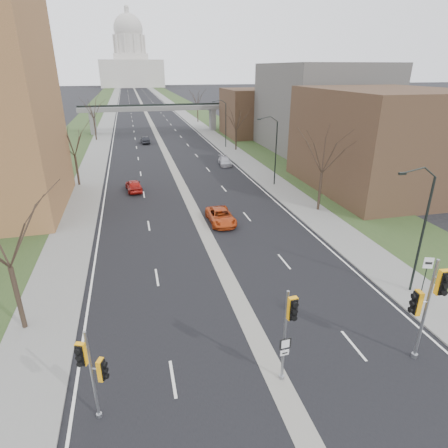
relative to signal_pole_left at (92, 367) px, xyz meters
name	(u,v)px	position (x,y,z in m)	size (l,w,h in m)	color
ground	(283,391)	(8.31, -0.41, -3.02)	(700.00, 700.00, 0.00)	black
road_surface	(143,106)	(8.31, 149.59, -3.01)	(20.00, 600.00, 0.01)	black
median_strip	(143,106)	(8.31, 149.59, -3.02)	(1.20, 600.00, 0.02)	gray
sidewalk_right	(172,105)	(20.31, 149.59, -2.96)	(4.00, 600.00, 0.12)	gray
sidewalk_left	(112,106)	(-3.69, 149.59, -2.96)	(4.00, 600.00, 0.12)	gray
grass_verge_right	(186,105)	(26.31, 149.59, -2.97)	(8.00, 600.00, 0.10)	#263A1A
grass_verge_left	(96,107)	(-9.69, 149.59, -2.97)	(8.00, 600.00, 0.10)	#263A1A
commercial_block_near	(382,140)	(32.31, 27.59, 2.98)	(16.00, 20.00, 12.00)	#4D3424
commercial_block_mid	(321,108)	(36.31, 51.59, 4.48)	(18.00, 22.00, 15.00)	#5F5D57
commercial_block_far	(257,113)	(30.31, 69.59, 1.98)	(14.00, 14.00, 10.00)	#4D3424
pedestrian_bridge	(154,111)	(8.31, 79.59, 1.83)	(34.00, 3.00, 6.45)	slate
capitol	(131,62)	(8.31, 319.59, 15.58)	(48.00, 42.00, 55.75)	beige
streetlight_near	(420,196)	(19.30, 5.59, 3.94)	(2.61, 0.20, 8.70)	black
streetlight_mid	(271,131)	(19.30, 31.59, 3.94)	(2.61, 0.20, 8.70)	black
streetlight_far	(222,110)	(19.30, 57.59, 3.94)	(2.61, 0.20, 8.70)	black
tree_left_a	(0,225)	(-4.69, 7.59, 3.62)	(7.20, 7.20, 9.40)	#382B21
tree_left_b	(72,137)	(-4.69, 37.59, 3.21)	(6.75, 6.75, 8.81)	#382B21
tree_left_c	(92,106)	(-4.69, 71.59, 4.03)	(7.65, 7.65, 9.99)	#382B21
tree_right_a	(324,149)	(21.31, 21.59, 3.62)	(7.20, 7.20, 9.40)	#382B21
tree_right_b	(236,118)	(21.31, 54.59, 2.80)	(6.30, 6.30, 8.22)	#382B21
tree_right_c	(197,96)	(21.31, 94.59, 4.03)	(7.65, 7.65, 9.99)	#382B21
signal_pole_left	(92,367)	(0.00, 0.00, 0.00)	(1.06, 0.77, 4.61)	gray
signal_pole_median	(289,323)	(8.57, 0.07, 0.52)	(0.59, 0.83, 5.08)	gray
signal_pole_right	(428,299)	(15.73, -0.15, 0.82)	(1.01, 1.13, 5.86)	gray
speed_limit_sign	(427,270)	(20.36, 4.86, -0.95)	(0.58, 0.24, 2.83)	black
car_left_near	(134,185)	(2.22, 33.36, -2.28)	(1.75, 4.34, 1.48)	#A71813
car_left_far	(145,140)	(5.19, 65.52, -2.34)	(1.43, 4.11, 1.35)	black
car_right_near	(221,216)	(10.31, 20.68, -2.32)	(2.31, 5.01, 1.39)	#B33C13
car_right_mid	(225,161)	(16.49, 43.84, -2.39)	(1.76, 4.32, 1.25)	#B4B3BB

